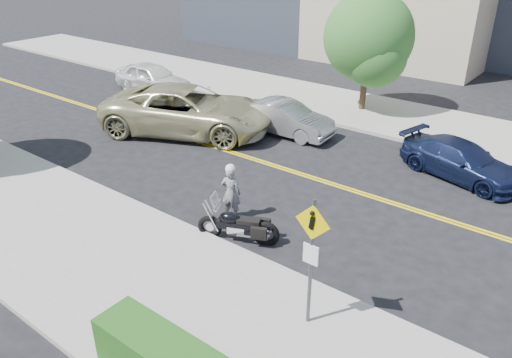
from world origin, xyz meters
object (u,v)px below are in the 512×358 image
at_px(motorcyclist, 231,192).
at_px(suv, 187,110).
at_px(parked_car_silver, 285,118).
at_px(parked_car_blue, 461,160).
at_px(pedestrian_sign, 311,252).
at_px(motorcycle, 238,219).
at_px(parked_car_white, 153,78).

xyz_separation_m(motorcyclist, suv, (-6.03, 4.31, 0.11)).
xyz_separation_m(parked_car_silver, parked_car_blue, (7.20, 0.29, -0.07)).
bearing_deg(suv, pedestrian_sign, -147.64).
bearing_deg(suv, motorcyclist, -149.62).
xyz_separation_m(motorcycle, parked_car_silver, (-3.64, 7.49, 0.01)).
height_order(motorcyclist, parked_car_white, motorcyclist).
bearing_deg(parked_car_blue, parked_car_white, 103.03).
xyz_separation_m(pedestrian_sign, motorcycle, (-3.33, 1.71, -1.28)).
relative_size(suv, parked_car_silver, 1.69).
xyz_separation_m(motorcycle, parked_car_blue, (3.56, 7.79, -0.05)).
distance_m(suv, parked_car_blue, 10.87).
height_order(pedestrian_sign, parked_car_white, pedestrian_sign).
bearing_deg(parked_car_blue, parked_car_silver, 107.16).
height_order(motorcycle, parked_car_blue, motorcycle).
distance_m(motorcyclist, motorcycle, 1.27).
bearing_deg(parked_car_silver, motorcyclist, -160.90).
relative_size(pedestrian_sign, parked_car_silver, 0.71).
bearing_deg(suv, motorcycle, -150.40).
relative_size(parked_car_silver, parked_car_blue, 0.97).
height_order(motorcyclist, parked_car_silver, motorcyclist).
bearing_deg(pedestrian_sign, motorcyclist, 149.35).
height_order(motorcyclist, parked_car_blue, motorcyclist).
distance_m(motorcyclist, parked_car_silver, 7.19).
xyz_separation_m(suv, parked_car_silver, (3.34, 2.36, -0.30)).
relative_size(pedestrian_sign, motorcycle, 1.34).
distance_m(pedestrian_sign, motorcyclist, 5.09).
height_order(pedestrian_sign, parked_car_silver, pedestrian_sign).
bearing_deg(parked_car_silver, motorcycle, -156.96).
bearing_deg(suv, parked_car_silver, -78.80).
bearing_deg(pedestrian_sign, parked_car_blue, 88.60).
height_order(parked_car_white, parked_car_blue, parked_car_white).
bearing_deg(motorcycle, parked_car_blue, 41.27).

